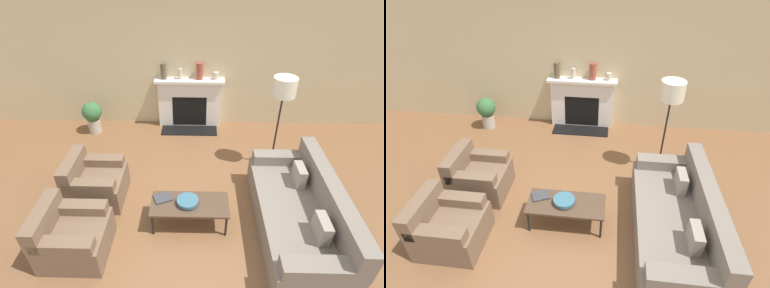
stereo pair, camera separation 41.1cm
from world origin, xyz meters
TOP-DOWN VIEW (x-y plane):
  - ground_plane at (0.00, 0.00)m, footprint 18.00×18.00m
  - wall_back at (0.00, 2.95)m, footprint 18.00×0.06m
  - fireplace at (-0.24, 2.80)m, footprint 1.42×0.59m
  - couch at (1.31, -0.06)m, footprint 0.95×2.14m
  - armchair_near at (-1.62, -0.48)m, footprint 0.81×0.76m
  - armchair_far at (-1.62, 0.52)m, footprint 0.81×0.76m
  - coffee_table at (-0.16, 0.01)m, footprint 1.06×0.48m
  - bowl at (-0.18, 0.02)m, footprint 0.30×0.30m
  - book at (-0.53, 0.10)m, footprint 0.29×0.27m
  - floor_lamp at (1.26, 1.42)m, footprint 0.37×0.37m
  - mantel_vase_left at (-0.76, 2.82)m, footprint 0.12×0.12m
  - mantel_vase_center_left at (-0.42, 2.82)m, footprint 0.08×0.08m
  - mantel_vase_center_right at (-0.04, 2.82)m, footprint 0.13×0.13m
  - mantel_vase_right at (0.29, 2.82)m, footprint 0.11×0.11m
  - potted_plant at (-2.22, 2.46)m, footprint 0.39×0.39m

SIDE VIEW (x-z plane):
  - ground_plane at x=0.00m, z-range 0.00..0.00m
  - armchair_near at x=-1.62m, z-range -0.08..0.66m
  - armchair_far at x=-1.62m, z-range -0.08..0.66m
  - couch at x=1.31m, z-range -0.12..0.74m
  - coffee_table at x=-0.16m, z-range 0.16..0.55m
  - potted_plant at x=-2.22m, z-range 0.06..0.73m
  - book at x=-0.53m, z-range 0.39..0.41m
  - bowl at x=-0.18m, z-range 0.39..0.47m
  - fireplace at x=-0.24m, z-range -0.01..1.04m
  - mantel_vase_right at x=0.29m, z-range 1.05..1.20m
  - mantel_vase_center_left at x=-0.42m, z-range 1.05..1.26m
  - mantel_vase_left at x=-0.76m, z-range 1.05..1.37m
  - mantel_vase_center_right at x=-0.04m, z-range 1.05..1.38m
  - floor_lamp at x=1.26m, z-range 0.55..2.20m
  - wall_back at x=0.00m, z-range 0.00..2.90m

